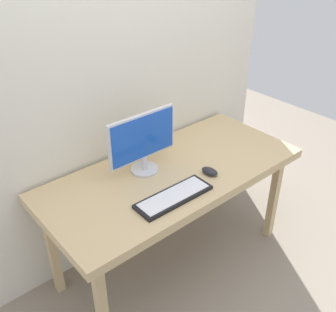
{
  "coord_description": "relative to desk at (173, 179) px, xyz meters",
  "views": [
    {
      "loc": [
        -1.34,
        -1.51,
        2.11
      ],
      "look_at": [
        -0.04,
        0.0,
        0.89
      ],
      "focal_mm": 41.7,
      "sensor_mm": 36.0,
      "label": 1
    }
  ],
  "objects": [
    {
      "name": "ground_plane",
      "position": [
        0.0,
        0.0,
        -0.7
      ],
      "size": [
        6.0,
        6.0,
        0.0
      ],
      "primitive_type": "plane",
      "color": "gray"
    },
    {
      "name": "wall_back",
      "position": [
        0.0,
        0.42,
        0.8
      ],
      "size": [
        2.35,
        0.04,
        3.0
      ],
      "primitive_type": "cube",
      "color": "silver",
      "rests_on": "ground_plane"
    },
    {
      "name": "desk",
      "position": [
        0.0,
        0.0,
        0.0
      ],
      "size": [
        1.67,
        0.76,
        0.77
      ],
      "color": "tan",
      "rests_on": "ground_plane"
    },
    {
      "name": "monitor",
      "position": [
        -0.13,
        0.12,
        0.27
      ],
      "size": [
        0.47,
        0.17,
        0.38
      ],
      "color": "silver",
      "rests_on": "desk"
    },
    {
      "name": "keyboard_primary",
      "position": [
        -0.18,
        -0.22,
        0.08
      ],
      "size": [
        0.47,
        0.16,
        0.02
      ],
      "color": "black",
      "rests_on": "desk"
    },
    {
      "name": "mouse",
      "position": [
        0.14,
        -0.18,
        0.09
      ],
      "size": [
        0.08,
        0.12,
        0.04
      ],
      "primitive_type": "ellipsoid",
      "rotation": [
        0.0,
        0.0,
        0.16
      ],
      "color": "#232328",
      "rests_on": "desk"
    }
  ]
}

